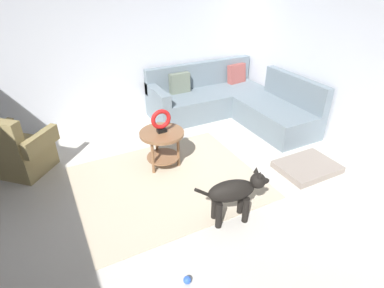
% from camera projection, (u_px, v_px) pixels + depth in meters
% --- Properties ---
extents(ground_plane, '(6.00, 6.00, 0.10)m').
position_uv_depth(ground_plane, '(181.00, 223.00, 3.54)').
color(ground_plane, beige).
extents(wall_back, '(6.00, 0.12, 2.70)m').
position_uv_depth(wall_back, '(102.00, 44.00, 5.10)').
color(wall_back, silver).
rests_on(wall_back, ground_plane).
extents(area_rug, '(2.30, 1.90, 0.01)m').
position_uv_depth(area_rug, '(168.00, 182.00, 4.11)').
color(area_rug, '#BCAD93').
rests_on(area_rug, ground_plane).
extents(sectional_couch, '(2.20, 2.25, 0.88)m').
position_uv_depth(sectional_couch, '(231.00, 103.00, 5.71)').
color(sectional_couch, slate).
rests_on(sectional_couch, ground_plane).
extents(armchair, '(1.00, 0.98, 0.88)m').
position_uv_depth(armchair, '(19.00, 152.00, 4.16)').
color(armchair, olive).
rests_on(armchair, ground_plane).
extents(side_table, '(0.60, 0.60, 0.54)m').
position_uv_depth(side_table, '(162.00, 140.00, 4.24)').
color(side_table, brown).
rests_on(side_table, ground_plane).
extents(torus_sculpture, '(0.28, 0.08, 0.33)m').
position_uv_depth(torus_sculpture, '(161.00, 120.00, 4.09)').
color(torus_sculpture, black).
rests_on(torus_sculpture, side_table).
extents(dog_bed_mat, '(0.80, 0.60, 0.09)m').
position_uv_depth(dog_bed_mat, '(307.00, 167.00, 4.34)').
color(dog_bed_mat, gray).
rests_on(dog_bed_mat, ground_plane).
extents(dog, '(0.84, 0.32, 0.63)m').
position_uv_depth(dog, '(235.00, 192.00, 3.34)').
color(dog, black).
rests_on(dog, ground_plane).
extents(dog_toy_ball, '(0.07, 0.07, 0.07)m').
position_uv_depth(dog_toy_ball, '(187.00, 280.00, 2.80)').
color(dog_toy_ball, blue).
rests_on(dog_toy_ball, ground_plane).
extents(dog_toy_rope, '(0.19, 0.11, 0.05)m').
position_uv_depth(dog_toy_rope, '(239.00, 186.00, 4.01)').
color(dog_toy_rope, green).
rests_on(dog_toy_rope, ground_plane).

